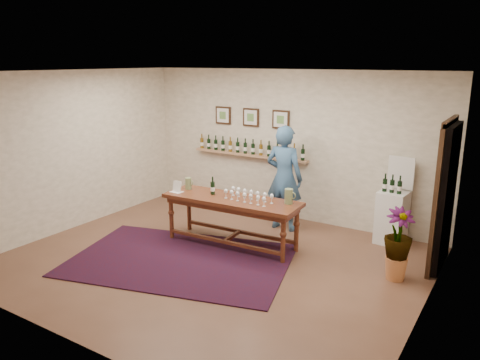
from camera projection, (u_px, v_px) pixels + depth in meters
The scene contains 14 objects.
ground at pixel (212, 261), 7.09m from camera, with size 6.00×6.00×0.00m, color brown.
room_shell at pixel (391, 182), 7.24m from camera, with size 6.00×6.00×6.00m.
rug at pixel (180, 260), 7.12m from camera, with size 3.26×2.17×0.02m, color #3F0B12.
tasting_table at pixel (232, 205), 7.55m from camera, with size 2.30×0.84×0.81m.
table_glasses at pixel (248, 196), 7.36m from camera, with size 1.16×0.27×0.16m, color white, non-canonical shape.
table_bottles at pixel (214, 186), 7.73m from camera, with size 0.26×0.15×0.28m, color black, non-canonical shape.
pitcher_left at pixel (188, 183), 8.02m from camera, with size 0.13×0.13×0.20m, color #71804F, non-canonical shape.
pitcher_right at pixel (289, 196), 7.20m from camera, with size 0.15×0.15×0.23m, color #71804F, non-canonical shape.
menu_card at pixel (177, 186), 7.86m from camera, with size 0.20×0.15×0.19m, color silver.
display_pedestal at pixel (392, 217), 7.71m from camera, with size 0.44×0.44×0.88m, color white.
pedestal_bottles at pixel (392, 184), 7.52m from camera, with size 0.29×0.08×0.29m, color black, non-canonical shape.
info_sign at pixel (401, 173), 7.62m from camera, with size 0.43×0.02×0.59m, color silver.
potted_plant at pixel (398, 244), 6.39m from camera, with size 0.66×0.66×0.88m.
person at pixel (284, 178), 8.24m from camera, with size 0.68×0.45×1.88m, color #35597E.
Camera 1 is at (3.84, -5.32, 2.97)m, focal length 35.00 mm.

